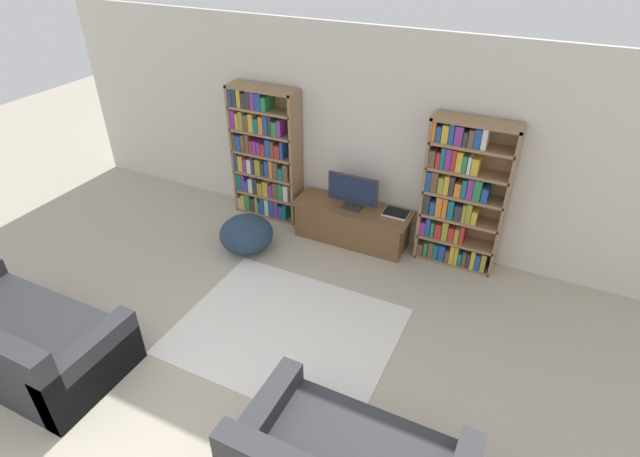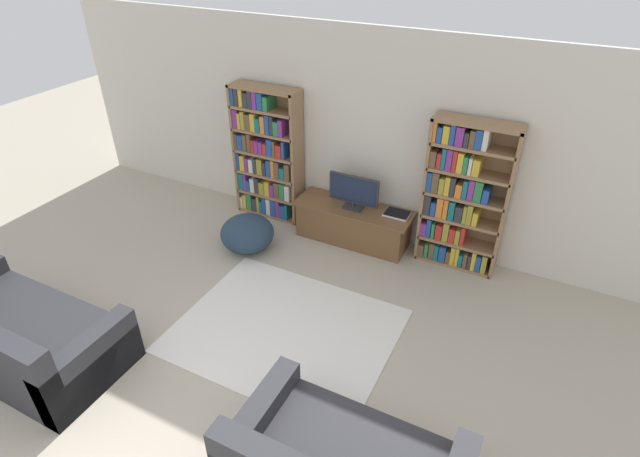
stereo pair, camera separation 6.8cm
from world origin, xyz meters
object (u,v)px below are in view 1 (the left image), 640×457
at_px(bookshelf_right, 459,196).
at_px(television, 353,191).
at_px(tv_stand, 352,223).
at_px(beanbag_ottoman, 246,234).
at_px(couch_left_sectional, 18,340).
at_px(laptop, 396,213).
at_px(bookshelf_left, 265,156).

distance_m(bookshelf_right, television, 1.27).
distance_m(tv_stand, beanbag_ottoman, 1.35).
distance_m(tv_stand, couch_left_sectional, 3.83).
height_order(television, couch_left_sectional, television).
distance_m(bookshelf_right, laptop, 0.80).
bearing_deg(tv_stand, laptop, 7.83).
distance_m(bookshelf_left, bookshelf_right, 2.59).
xyz_separation_m(bookshelf_left, beanbag_ottoman, (0.23, -0.90, -0.65)).
height_order(laptop, couch_left_sectional, couch_left_sectional).
bearing_deg(bookshelf_left, bookshelf_right, 0.06).
height_order(bookshelf_right, television, bookshelf_right).
xyz_separation_m(bookshelf_left, television, (1.34, -0.14, -0.15)).
bearing_deg(couch_left_sectional, tv_stand, 58.77).
distance_m(bookshelf_left, beanbag_ottoman, 1.13).
distance_m(laptop, beanbag_ottoman, 1.87).
height_order(tv_stand, beanbag_ottoman, tv_stand).
xyz_separation_m(bookshelf_right, laptop, (-0.71, -0.05, -0.38)).
bearing_deg(tv_stand, television, -90.00).
bearing_deg(laptop, tv_stand, -172.17).
distance_m(television, beanbag_ottoman, 1.42).
bearing_deg(television, bookshelf_right, 6.72).
relative_size(couch_left_sectional, beanbag_ottoman, 2.98).
height_order(bookshelf_left, laptop, bookshelf_left).
xyz_separation_m(bookshelf_left, couch_left_sectional, (-0.65, -3.40, -0.61)).
relative_size(television, laptop, 2.09).
bearing_deg(bookshelf_left, beanbag_ottoman, -75.40).
xyz_separation_m(television, laptop, (0.54, 0.09, -0.22)).
distance_m(tv_stand, television, 0.47).
bearing_deg(bookshelf_right, tv_stand, -174.13).
relative_size(tv_stand, beanbag_ottoman, 2.25).
relative_size(bookshelf_left, beanbag_ottoman, 2.70).
bearing_deg(television, bookshelf_left, 173.84).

